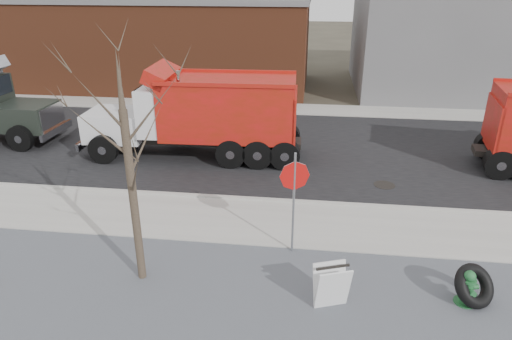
# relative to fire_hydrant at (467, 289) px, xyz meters

# --- Properties ---
(ground) EXTENTS (120.00, 120.00, 0.00)m
(ground) POSITION_rel_fire_hydrant_xyz_m (-3.91, 2.61, -0.38)
(ground) COLOR #383328
(ground) RESTS_ON ground
(gravel_verge) EXTENTS (60.00, 5.00, 0.03)m
(gravel_verge) POSITION_rel_fire_hydrant_xyz_m (-3.91, -0.89, -0.37)
(gravel_verge) COLOR gray
(gravel_verge) RESTS_ON ground
(sidewalk) EXTENTS (60.00, 2.50, 0.06)m
(sidewalk) POSITION_rel_fire_hydrant_xyz_m (-3.91, 2.86, -0.35)
(sidewalk) COLOR #9E9B93
(sidewalk) RESTS_ON ground
(curb) EXTENTS (60.00, 0.15, 0.11)m
(curb) POSITION_rel_fire_hydrant_xyz_m (-3.91, 4.16, -0.33)
(curb) COLOR #9E9B93
(curb) RESTS_ON ground
(road) EXTENTS (60.00, 9.40, 0.02)m
(road) POSITION_rel_fire_hydrant_xyz_m (-3.91, 8.91, -0.37)
(road) COLOR black
(road) RESTS_ON ground
(far_sidewalk) EXTENTS (60.00, 2.00, 0.06)m
(far_sidewalk) POSITION_rel_fire_hydrant_xyz_m (-3.91, 14.61, -0.35)
(far_sidewalk) COLOR #9E9B93
(far_sidewalk) RESTS_ON ground
(building_grey) EXTENTS (12.00, 10.00, 8.00)m
(building_grey) POSITION_rel_fire_hydrant_xyz_m (5.09, 20.61, 3.62)
(building_grey) COLOR slate
(building_grey) RESTS_ON ground
(building_brick) EXTENTS (20.20, 8.20, 5.30)m
(building_brick) POSITION_rel_fire_hydrant_xyz_m (-13.91, 19.61, 2.27)
(building_brick) COLOR brown
(building_brick) RESTS_ON ground
(bare_tree) EXTENTS (3.20, 3.20, 5.20)m
(bare_tree) POSITION_rel_fire_hydrant_xyz_m (-7.11, 0.01, 2.91)
(bare_tree) COLOR #382D23
(bare_tree) RESTS_ON ground
(fire_hydrant) EXTENTS (0.47, 0.46, 0.83)m
(fire_hydrant) POSITION_rel_fire_hydrant_xyz_m (0.00, 0.00, 0.00)
(fire_hydrant) COLOR #286B39
(fire_hydrant) RESTS_ON ground
(truck_tire) EXTENTS (1.23, 1.19, 0.90)m
(truck_tire) POSITION_rel_fire_hydrant_xyz_m (0.15, 0.08, 0.04)
(truck_tire) COLOR black
(truck_tire) RESTS_ON ground
(stop_sign) EXTENTS (0.70, 0.24, 2.68)m
(stop_sign) POSITION_rel_fire_hydrant_xyz_m (-3.75, 1.51, 1.45)
(stop_sign) COLOR gray
(stop_sign) RESTS_ON ground
(sandwich_board) EXTENTS (0.82, 0.66, 0.99)m
(sandwich_board) POSITION_rel_fire_hydrant_xyz_m (-2.84, -0.45, 0.14)
(sandwich_board) COLOR white
(sandwich_board) RESTS_ON ground
(dump_truck_red_b) EXTENTS (8.14, 2.59, 3.43)m
(dump_truck_red_b) POSITION_rel_fire_hydrant_xyz_m (-7.47, 7.65, 1.37)
(dump_truck_red_b) COLOR black
(dump_truck_red_b) RESTS_ON ground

